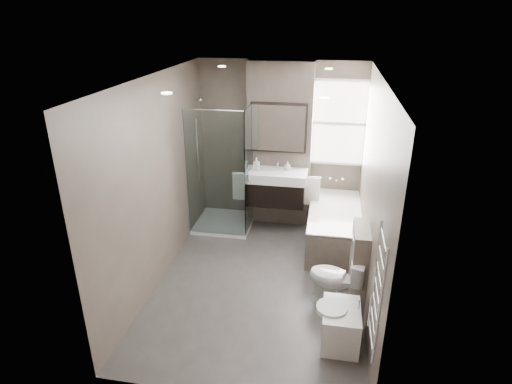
% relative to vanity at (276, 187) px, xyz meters
% --- Properties ---
extents(room, '(2.70, 3.90, 2.70)m').
position_rel_vanity_xyz_m(room, '(0.00, -1.43, 0.56)').
color(room, '#433F3E').
rests_on(room, ground).
extents(vanity_pier, '(1.00, 0.25, 2.60)m').
position_rel_vanity_xyz_m(vanity_pier, '(0.00, 0.35, 0.56)').
color(vanity_pier, '#5A5047').
rests_on(vanity_pier, ground).
extents(vanity, '(0.95, 0.47, 0.66)m').
position_rel_vanity_xyz_m(vanity, '(0.00, 0.00, 0.00)').
color(vanity, black).
rests_on(vanity, vanity_pier).
extents(mirror_cabinet, '(0.86, 0.08, 0.76)m').
position_rel_vanity_xyz_m(mirror_cabinet, '(0.00, 0.19, 0.89)').
color(mirror_cabinet, black).
rests_on(mirror_cabinet, vanity_pier).
extents(towel_left, '(0.24, 0.06, 0.44)m').
position_rel_vanity_xyz_m(towel_left, '(-0.56, -0.02, -0.02)').
color(towel_left, white).
rests_on(towel_left, vanity_pier).
extents(towel_right, '(0.24, 0.06, 0.44)m').
position_rel_vanity_xyz_m(towel_right, '(0.56, -0.02, -0.02)').
color(towel_right, white).
rests_on(towel_right, vanity_pier).
extents(shower_enclosure, '(0.90, 0.90, 2.00)m').
position_rel_vanity_xyz_m(shower_enclosure, '(-0.75, -0.08, -0.25)').
color(shower_enclosure, white).
rests_on(shower_enclosure, ground).
extents(bathtub, '(0.75, 1.60, 0.57)m').
position_rel_vanity_xyz_m(bathtub, '(0.92, -0.33, -0.43)').
color(bathtub, '#5A5047').
rests_on(bathtub, ground).
extents(window, '(0.98, 0.06, 1.33)m').
position_rel_vanity_xyz_m(window, '(0.90, 0.45, 0.93)').
color(window, white).
rests_on(window, room).
extents(toilet, '(0.74, 0.54, 0.68)m').
position_rel_vanity_xyz_m(toilet, '(0.97, -1.74, -0.40)').
color(toilet, white).
rests_on(toilet, ground).
extents(cistern_box, '(0.19, 0.55, 1.00)m').
position_rel_vanity_xyz_m(cistern_box, '(1.21, -1.68, -0.24)').
color(cistern_box, '#5A5047').
rests_on(cistern_box, ground).
extents(bidet, '(0.46, 0.54, 0.55)m').
position_rel_vanity_xyz_m(bidet, '(1.01, -2.42, -0.51)').
color(bidet, white).
rests_on(bidet, ground).
extents(towel_radiator, '(0.03, 0.49, 1.10)m').
position_rel_vanity_xyz_m(towel_radiator, '(1.25, -3.03, 0.38)').
color(towel_radiator, silver).
rests_on(towel_radiator, room).
extents(soap_bottle_a, '(0.09, 0.09, 0.19)m').
position_rel_vanity_xyz_m(soap_bottle_a, '(-0.31, 0.01, 0.36)').
color(soap_bottle_a, white).
rests_on(soap_bottle_a, vanity).
extents(soap_bottle_b, '(0.10, 0.10, 0.13)m').
position_rel_vanity_xyz_m(soap_bottle_b, '(0.16, 0.10, 0.32)').
color(soap_bottle_b, white).
rests_on(soap_bottle_b, vanity).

